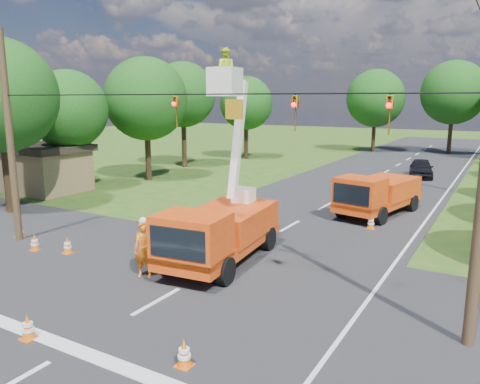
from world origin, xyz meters
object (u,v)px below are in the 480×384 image
Objects in this scene: traffic_cone_6 at (19,230)px; bucket_truck at (220,221)px; traffic_cone_4 at (67,245)px; tree_left_b at (0,96)px; pole_left at (10,139)px; traffic_cone_1 at (184,353)px; tree_left_c at (68,110)px; second_truck at (377,194)px; shed at (45,168)px; distant_car at (421,168)px; traffic_cone_5 at (35,243)px; traffic_cone_7 at (390,202)px; ground_worker at (144,250)px; tree_left_e at (183,95)px; tree_far_a at (376,98)px; tree_far_b at (454,93)px; traffic_cone_3 at (371,222)px; traffic_cone_2 at (266,237)px; tree_left_f at (246,103)px; traffic_cone_0 at (28,327)px.

bucket_truck is at bearing 10.50° from traffic_cone_6.
tree_left_b reaches higher than traffic_cone_4.
pole_left is at bearing -37.42° from traffic_cone_6.
traffic_cone_1 is 24.09m from tree_left_c.
shed is at bearing -155.98° from second_truck.
distant_car is 0.48× the size of pole_left.
tree_left_c is (-10.38, 9.20, 5.08)m from traffic_cone_4.
shed is (-21.06, -4.43, 0.42)m from second_truck.
distant_car is 29.37m from traffic_cone_5.
pole_left is (-12.85, -14.44, 4.14)m from traffic_cone_7.
tree_left_e is at bearing 99.58° from ground_worker.
tree_left_c reaches higher than traffic_cone_7.
tree_left_b is at bearing -103.36° from tree_far_a.
pole_left is 0.87× the size of tree_far_b.
traffic_cone_3 is 0.08× the size of tree_left_e.
shed is at bearing -110.38° from tree_far_a.
pole_left is at bearing -95.97° from tree_far_a.
traffic_cone_3 is (0.48, -2.86, -0.84)m from second_truck.
distant_car is (4.72, 27.32, -0.28)m from ground_worker.
traffic_cone_2 is 1.00× the size of traffic_cone_4.
pole_left reaches higher than traffic_cone_1.
tree_far_b is (9.12, 45.20, 6.45)m from traffic_cone_4.
traffic_cone_4 is 0.08× the size of tree_left_e.
traffic_cone_2 is 11.70m from pole_left.
distant_car reaches higher than traffic_cone_4.
tree_far_a reaches higher than tree_left_e.
distant_car is at bearing 64.98° from pole_left.
tree_left_c is at bearing 145.28° from traffic_cone_1.
traffic_cone_2 is at bearing 45.06° from ground_worker.
ground_worker is 4.45m from traffic_cone_4.
tree_left_e reaches higher than bucket_truck.
tree_left_f reaches higher than traffic_cone_2.
distant_car is at bearing 83.04° from traffic_cone_2.
tree_left_e is at bearing 123.83° from bucket_truck.
second_truck is at bearing 11.87° from shed.
bucket_truck is at bearing 19.39° from traffic_cone_5.
tree_left_c is 35.90m from tree_far_a.
traffic_cone_5 is 0.08× the size of tree_left_e.
traffic_cone_0 is at bearing -108.64° from distant_car.
tree_left_e reaches higher than traffic_cone_7.
tree_left_c is (-19.49, -17.77, 4.70)m from distant_car.
ground_worker is 5.90m from traffic_cone_5.
traffic_cone_2 is 0.08× the size of tree_left_e.
shed is (-16.59, 13.42, 1.26)m from traffic_cone_0.
tree_left_b reaches higher than distant_car.
tree_far_b reaches higher than bucket_truck.
tree_left_b is 1.11× the size of tree_left_f.
ground_worker is 2.85× the size of traffic_cone_1.
bucket_truck is 9.81m from traffic_cone_6.
distant_car is at bearing -10.29° from tree_left_f.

